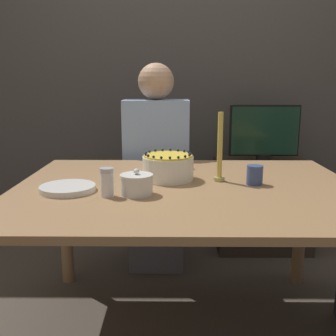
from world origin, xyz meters
The scene contains 13 objects.
ground_plane centered at (0.00, 0.00, 0.00)m, with size 12.00×12.00×0.00m, color #4C4238.
wall_behind centered at (0.00, 1.40, 1.30)m, with size 8.00×0.05×2.60m.
dining_table centered at (0.00, 0.00, 0.64)m, with size 1.49×1.15×0.73m.
cake centered at (-0.08, 0.12, 0.79)m, with size 0.23×0.23×0.13m.
sugar_bowl centered at (-0.20, -0.14, 0.77)m, with size 0.13×0.13×0.11m.
sugar_shaker centered at (-0.32, -0.16, 0.79)m, with size 0.05×0.05×0.11m.
plate_stack centered at (-0.49, -0.09, 0.74)m, with size 0.23×0.23×0.02m.
candle centered at (0.15, 0.09, 0.86)m, with size 0.05×0.05×0.31m.
cup centered at (0.30, 0.03, 0.77)m, with size 0.07×0.07×0.08m.
orange_fruit_0 centered at (0.00, 0.36, 0.77)m, with size 0.07×0.07×0.07m.
person_man_blue_shirt centered at (-0.16, 0.78, 0.57)m, with size 0.40×0.34×1.29m.
side_cabinet centered at (0.59, 1.10, 0.31)m, with size 0.65×0.51×0.62m.
tv_monitor centered at (0.59, 1.10, 0.83)m, with size 0.49×0.10×0.40m.
Camera 1 is at (-0.06, -1.65, 1.17)m, focal length 42.00 mm.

